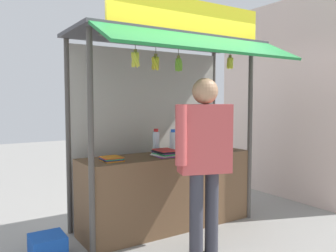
{
  "coord_description": "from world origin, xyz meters",
  "views": [
    {
      "loc": [
        -2.27,
        -3.54,
        1.57
      ],
      "look_at": [
        0.0,
        0.0,
        1.25
      ],
      "focal_mm": 37.05,
      "sensor_mm": 36.0,
      "label": 1
    }
  ],
  "objects_px": {
    "magazine_stack_far_right": "(165,153)",
    "vendor_person": "(205,150)",
    "magazine_stack_left": "(112,159)",
    "banana_bunch_leftmost": "(156,63)",
    "magazine_stack_back_right": "(210,151)",
    "plastic_crate": "(48,247)",
    "banana_bunch_rightmost": "(230,63)",
    "water_bottle_front_right": "(202,138)",
    "banana_bunch_inner_right": "(178,64)",
    "water_bottle_rear_center": "(173,142)",
    "water_bottle_mid_left": "(156,142)",
    "banana_bunch_inner_left": "(135,59)"
  },
  "relations": [
    {
      "from": "water_bottle_rear_center",
      "to": "banana_bunch_leftmost",
      "type": "height_order",
      "value": "banana_bunch_leftmost"
    },
    {
      "from": "water_bottle_rear_center",
      "to": "banana_bunch_inner_right",
      "type": "relative_size",
      "value": 1.02
    },
    {
      "from": "water_bottle_front_right",
      "to": "banana_bunch_inner_right",
      "type": "bearing_deg",
      "value": -143.37
    },
    {
      "from": "water_bottle_rear_center",
      "to": "vendor_person",
      "type": "relative_size",
      "value": 0.17
    },
    {
      "from": "magazine_stack_left",
      "to": "banana_bunch_leftmost",
      "type": "bearing_deg",
      "value": -44.76
    },
    {
      "from": "water_bottle_rear_center",
      "to": "vendor_person",
      "type": "xyz_separation_m",
      "value": [
        -0.25,
        -0.95,
        0.03
      ]
    },
    {
      "from": "water_bottle_rear_center",
      "to": "banana_bunch_inner_left",
      "type": "xyz_separation_m",
      "value": [
        -0.76,
        -0.46,
        0.93
      ]
    },
    {
      "from": "water_bottle_rear_center",
      "to": "water_bottle_front_right",
      "type": "bearing_deg",
      "value": 13.73
    },
    {
      "from": "magazine_stack_back_right",
      "to": "plastic_crate",
      "type": "relative_size",
      "value": 0.96
    },
    {
      "from": "banana_bunch_leftmost",
      "to": "plastic_crate",
      "type": "distance_m",
      "value": 2.15
    },
    {
      "from": "banana_bunch_inner_left",
      "to": "banana_bunch_rightmost",
      "type": "relative_size",
      "value": 1.21
    },
    {
      "from": "magazine_stack_left",
      "to": "banana_bunch_rightmost",
      "type": "height_order",
      "value": "banana_bunch_rightmost"
    },
    {
      "from": "water_bottle_front_right",
      "to": "magazine_stack_back_right",
      "type": "bearing_deg",
      "value": -113.55
    },
    {
      "from": "magazine_stack_back_right",
      "to": "plastic_crate",
      "type": "height_order",
      "value": "magazine_stack_back_right"
    },
    {
      "from": "magazine_stack_far_right",
      "to": "vendor_person",
      "type": "bearing_deg",
      "value": -92.29
    },
    {
      "from": "plastic_crate",
      "to": "water_bottle_front_right",
      "type": "bearing_deg",
      "value": 7.5
    },
    {
      "from": "magazine_stack_left",
      "to": "banana_bunch_leftmost",
      "type": "relative_size",
      "value": 0.86
    },
    {
      "from": "magazine_stack_left",
      "to": "banana_bunch_inner_right",
      "type": "relative_size",
      "value": 0.87
    },
    {
      "from": "water_bottle_rear_center",
      "to": "magazine_stack_far_right",
      "type": "bearing_deg",
      "value": -144.96
    },
    {
      "from": "banana_bunch_inner_left",
      "to": "vendor_person",
      "type": "relative_size",
      "value": 0.16
    },
    {
      "from": "magazine_stack_back_right",
      "to": "magazine_stack_far_right",
      "type": "bearing_deg",
      "value": 173.48
    },
    {
      "from": "water_bottle_front_right",
      "to": "plastic_crate",
      "type": "xyz_separation_m",
      "value": [
        -2.16,
        -0.28,
        -0.93
      ]
    },
    {
      "from": "water_bottle_front_right",
      "to": "magazine_stack_left",
      "type": "bearing_deg",
      "value": -170.2
    },
    {
      "from": "water_bottle_front_right",
      "to": "magazine_stack_back_right",
      "type": "height_order",
      "value": "water_bottle_front_right"
    },
    {
      "from": "banana_bunch_rightmost",
      "to": "water_bottle_front_right",
      "type": "bearing_deg",
      "value": 84.56
    },
    {
      "from": "vendor_person",
      "to": "banana_bunch_inner_right",
      "type": "bearing_deg",
      "value": -72.23
    },
    {
      "from": "water_bottle_front_right",
      "to": "magazine_stack_left",
      "type": "height_order",
      "value": "water_bottle_front_right"
    },
    {
      "from": "plastic_crate",
      "to": "water_bottle_rear_center",
      "type": "bearing_deg",
      "value": 5.18
    },
    {
      "from": "water_bottle_rear_center",
      "to": "vendor_person",
      "type": "height_order",
      "value": "vendor_person"
    },
    {
      "from": "magazine_stack_back_right",
      "to": "vendor_person",
      "type": "relative_size",
      "value": 0.18
    },
    {
      "from": "magazine_stack_far_right",
      "to": "banana_bunch_leftmost",
      "type": "relative_size",
      "value": 1.04
    },
    {
      "from": "magazine_stack_far_right",
      "to": "banana_bunch_inner_left",
      "type": "xyz_separation_m",
      "value": [
        -0.54,
        -0.31,
        1.03
      ]
    },
    {
      "from": "magazine_stack_left",
      "to": "vendor_person",
      "type": "relative_size",
      "value": 0.14
    },
    {
      "from": "water_bottle_front_right",
      "to": "magazine_stack_far_right",
      "type": "xyz_separation_m",
      "value": [
        -0.8,
        -0.29,
        -0.11
      ]
    },
    {
      "from": "plastic_crate",
      "to": "magazine_stack_far_right",
      "type": "bearing_deg",
      "value": -0.4
    },
    {
      "from": "water_bottle_mid_left",
      "to": "magazine_stack_far_right",
      "type": "xyz_separation_m",
      "value": [
        -0.04,
        -0.26,
        -0.1
      ]
    },
    {
      "from": "water_bottle_rear_center",
      "to": "magazine_stack_back_right",
      "type": "relative_size",
      "value": 0.95
    },
    {
      "from": "water_bottle_front_right",
      "to": "banana_bunch_inner_left",
      "type": "xyz_separation_m",
      "value": [
        -1.34,
        -0.6,
        0.93
      ]
    },
    {
      "from": "magazine_stack_left",
      "to": "water_bottle_front_right",
      "type": "bearing_deg",
      "value": 9.8
    },
    {
      "from": "water_bottle_rear_center",
      "to": "magazine_stack_far_right",
      "type": "distance_m",
      "value": 0.29
    },
    {
      "from": "banana_bunch_inner_right",
      "to": "plastic_crate",
      "type": "bearing_deg",
      "value": 166.74
    },
    {
      "from": "magazine_stack_back_right",
      "to": "banana_bunch_rightmost",
      "type": "relative_size",
      "value": 1.36
    },
    {
      "from": "water_bottle_rear_center",
      "to": "banana_bunch_inner_right",
      "type": "distance_m",
      "value": 1.05
    },
    {
      "from": "water_bottle_mid_left",
      "to": "water_bottle_rear_center",
      "type": "xyz_separation_m",
      "value": [
        0.18,
        -0.11,
        -0.0
      ]
    },
    {
      "from": "water_bottle_front_right",
      "to": "banana_bunch_rightmost",
      "type": "height_order",
      "value": "banana_bunch_rightmost"
    },
    {
      "from": "banana_bunch_inner_left",
      "to": "banana_bunch_leftmost",
      "type": "bearing_deg",
      "value": 0.38
    },
    {
      "from": "banana_bunch_rightmost",
      "to": "magazine_stack_far_right",
      "type": "bearing_deg",
      "value": 157.29
    },
    {
      "from": "water_bottle_mid_left",
      "to": "magazine_stack_far_right",
      "type": "height_order",
      "value": "water_bottle_mid_left"
    },
    {
      "from": "magazine_stack_left",
      "to": "magazine_stack_back_right",
      "type": "bearing_deg",
      "value": -5.1
    },
    {
      "from": "magazine_stack_far_right",
      "to": "plastic_crate",
      "type": "xyz_separation_m",
      "value": [
        -1.37,
        0.01,
        -0.83
      ]
    }
  ]
}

